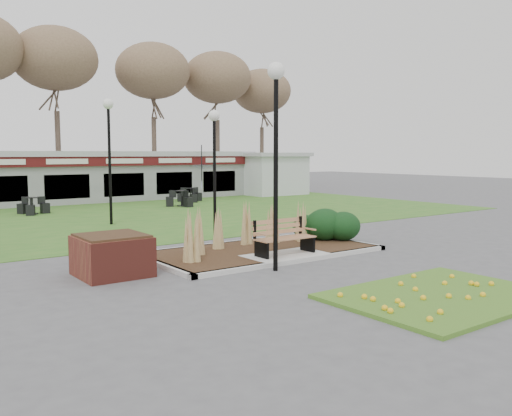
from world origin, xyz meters
TOP-DOWN VIEW (x-y plane):
  - ground at (0.00, 0.00)m, footprint 100.00×100.00m
  - lawn at (0.00, 12.00)m, footprint 34.00×16.00m
  - flower_bed at (0.00, -4.60)m, footprint 4.20×3.00m
  - planting_bed at (1.27, 1.35)m, footprint 6.75×3.40m
  - park_bench at (0.00, 0.25)m, footprint 1.70×0.66m
  - brick_planter at (-4.40, 1.00)m, footprint 1.50×1.50m
  - food_pavilion at (0.00, 19.96)m, footprint 24.60×3.40m
  - service_hut at (13.50, 18.00)m, footprint 4.40×3.40m
  - tree_backdrop at (0.00, 28.00)m, footprint 47.24×5.24m
  - lamp_post_near_right at (-1.08, -0.80)m, footprint 0.40×0.40m
  - lamp_post_mid_left at (-0.27, 3.20)m, footprint 0.34×0.34m
  - lamp_post_mid_right at (-1.10, 9.52)m, footprint 0.40×0.40m
  - bistro_set_b at (-2.66, 15.02)m, footprint 1.33×1.44m
  - bistro_set_c at (6.33, 16.41)m, footprint 1.43×1.42m
  - bistro_set_d at (4.58, 14.33)m, footprint 1.54×1.43m
  - patio_umbrella at (8.00, 18.00)m, footprint 2.15×2.17m

SIDE VIEW (x-z plane):
  - ground at x=0.00m, z-range 0.00..0.00m
  - lawn at x=0.00m, z-range 0.00..0.02m
  - flower_bed at x=0.00m, z-range -0.01..0.15m
  - bistro_set_b at x=-2.66m, z-range -0.11..0.66m
  - bistro_set_c at x=6.33m, z-range -0.11..0.67m
  - bistro_set_d at x=4.58m, z-range -0.12..0.71m
  - planting_bed at x=1.27m, z-range -0.27..1.00m
  - brick_planter at x=-4.40m, z-range 0.00..0.95m
  - park_bench at x=0.00m, z-range 0.12..1.05m
  - patio_umbrella at x=8.00m, z-range 0.28..2.48m
  - service_hut at x=13.50m, z-range 0.04..2.86m
  - food_pavilion at x=0.00m, z-range 0.03..2.93m
  - lamp_post_mid_left at x=-0.27m, z-range 0.93..5.00m
  - lamp_post_near_right at x=-1.08m, z-range 1.11..5.97m
  - lamp_post_mid_right at x=-1.10m, z-range 1.11..5.97m
  - tree_backdrop at x=0.00m, z-range 3.18..13.54m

